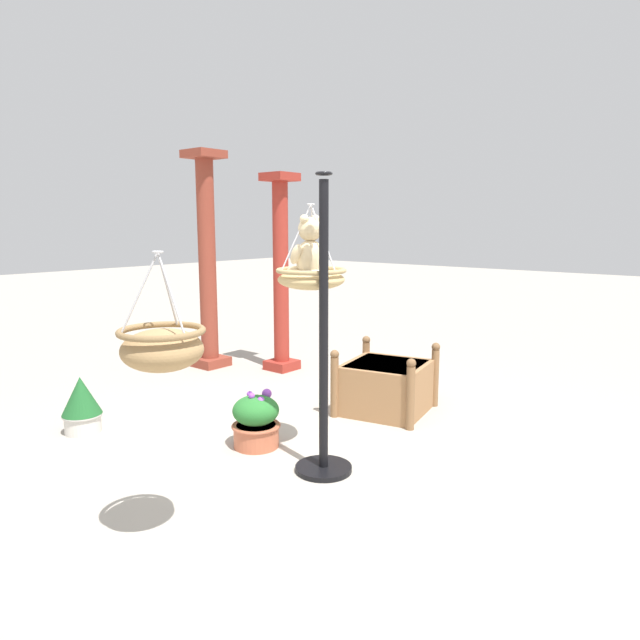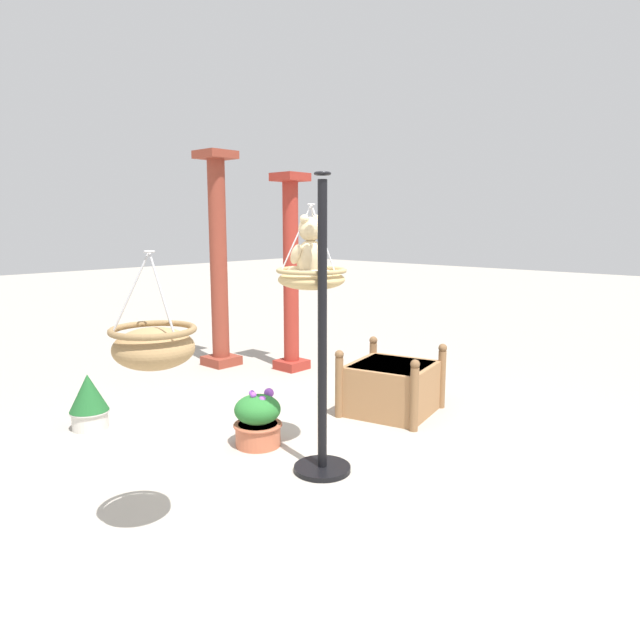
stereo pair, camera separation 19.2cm
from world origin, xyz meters
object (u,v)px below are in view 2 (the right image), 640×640
at_px(display_pole_central, 322,386).
at_px(wooden_planter_box, 392,386).
at_px(teddy_bear, 309,251).
at_px(hanging_basket_left_high, 154,346).
at_px(hanging_basket_with_teddy, 311,277).
at_px(greenhouse_pillar_right, 291,277).
at_px(potted_plant_fern_front, 258,420).
at_px(greenhouse_pillar_left, 219,265).
at_px(potted_plant_tall_leafy, 89,401).

height_order(display_pole_central, wooden_planter_box, display_pole_central).
distance_m(teddy_bear, hanging_basket_left_high, 1.67).
height_order(hanging_basket_with_teddy, teddy_bear, hanging_basket_with_teddy).
bearing_deg(hanging_basket_left_high, greenhouse_pillar_right, 34.89).
bearing_deg(potted_plant_fern_front, display_pole_central, -91.06).
bearing_deg(wooden_planter_box, teddy_bear, -173.68).
bearing_deg(hanging_basket_left_high, display_pole_central, 1.03).
xyz_separation_m(greenhouse_pillar_left, potted_plant_tall_leafy, (-2.36, -1.06, -1.09)).
relative_size(display_pole_central, hanging_basket_with_teddy, 3.41).
xyz_separation_m(display_pole_central, potted_plant_fern_front, (0.01, 0.76, -0.45)).
bearing_deg(greenhouse_pillar_left, potted_plant_fern_front, -122.02).
bearing_deg(display_pole_central, greenhouse_pillar_left, 64.12).
bearing_deg(wooden_planter_box, greenhouse_pillar_right, 74.37).
bearing_deg(greenhouse_pillar_right, potted_plant_fern_front, -141.18).
distance_m(hanging_basket_with_teddy, greenhouse_pillar_left, 3.36).
xyz_separation_m(teddy_bear, greenhouse_pillar_left, (1.44, 3.01, -0.33)).
relative_size(wooden_planter_box, potted_plant_fern_front, 2.11).
bearing_deg(potted_plant_fern_front, hanging_basket_with_teddy, -75.02).
relative_size(display_pole_central, wooden_planter_box, 2.20).
bearing_deg(potted_plant_tall_leafy, greenhouse_pillar_right, 3.83).
bearing_deg(greenhouse_pillar_left, wooden_planter_box, -91.53).
relative_size(teddy_bear, greenhouse_pillar_left, 0.17).
distance_m(display_pole_central, hanging_basket_left_high, 1.53).
relative_size(hanging_basket_with_teddy, potted_plant_fern_front, 1.36).
bearing_deg(potted_plant_fern_front, potted_plant_tall_leafy, 118.14).
distance_m(hanging_basket_left_high, wooden_planter_box, 3.12).
bearing_deg(potted_plant_tall_leafy, hanging_basket_with_teddy, -65.01).
bearing_deg(greenhouse_pillar_right, hanging_basket_left_high, -145.11).
relative_size(teddy_bear, greenhouse_pillar_right, 0.19).
bearing_deg(teddy_bear, hanging_basket_with_teddy, -90.00).
xyz_separation_m(teddy_bear, hanging_basket_left_high, (-1.58, -0.30, -0.46)).
xyz_separation_m(display_pole_central, wooden_planter_box, (1.52, 0.42, -0.41)).
bearing_deg(hanging_basket_with_teddy, greenhouse_pillar_right, 48.39).
bearing_deg(display_pole_central, teddy_bear, 61.23).
bearing_deg(hanging_basket_with_teddy, hanging_basket_left_high, -170.08).
relative_size(greenhouse_pillar_left, potted_plant_tall_leafy, 5.36).
distance_m(teddy_bear, wooden_planter_box, 1.97).
xyz_separation_m(greenhouse_pillar_left, wooden_planter_box, (-0.08, -2.86, -1.08)).
height_order(hanging_basket_with_teddy, potted_plant_tall_leafy, hanging_basket_with_teddy).
xyz_separation_m(hanging_basket_with_teddy, potted_plant_fern_front, (-0.14, 0.51, -1.25)).
height_order(hanging_basket_left_high, greenhouse_pillar_right, greenhouse_pillar_right).
xyz_separation_m(wooden_planter_box, potted_plant_fern_front, (-1.50, 0.33, -0.05)).
xyz_separation_m(display_pole_central, greenhouse_pillar_right, (2.07, 2.41, 0.53)).
relative_size(greenhouse_pillar_left, potted_plant_fern_front, 5.78).
relative_size(teddy_bear, potted_plant_tall_leafy, 0.92).
distance_m(hanging_basket_left_high, potted_plant_fern_front, 1.92).
relative_size(hanging_basket_left_high, greenhouse_pillar_right, 0.26).
xyz_separation_m(hanging_basket_left_high, potted_plant_tall_leafy, (0.66, 2.25, -0.96)).
relative_size(greenhouse_pillar_left, wooden_planter_box, 2.74).
relative_size(hanging_basket_with_teddy, greenhouse_pillar_right, 0.26).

